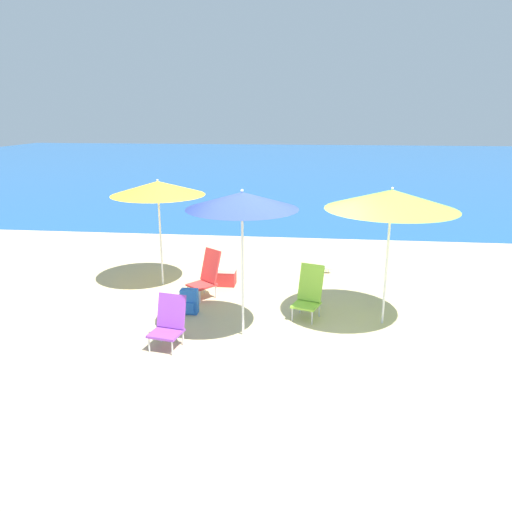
% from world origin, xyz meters
% --- Properties ---
extents(ground_plane, '(60.00, 60.00, 0.00)m').
position_xyz_m(ground_plane, '(0.00, 0.00, 0.00)').
color(ground_plane, '#C6B284').
extents(sea_water, '(60.00, 40.00, 0.01)m').
position_xyz_m(sea_water, '(0.00, 26.50, 0.00)').
color(sea_water, '#1E5699').
rests_on(sea_water, ground).
extents(beach_umbrella_yellow, '(1.79, 1.79, 2.10)m').
position_xyz_m(beach_umbrella_yellow, '(-2.35, 2.37, 1.93)').
color(beach_umbrella_yellow, white).
rests_on(beach_umbrella_yellow, ground).
extents(beach_umbrella_navy, '(1.65, 1.65, 2.26)m').
position_xyz_m(beach_umbrella_navy, '(-0.43, 0.22, 2.10)').
color(beach_umbrella_navy, white).
rests_on(beach_umbrella_navy, ground).
extents(beach_umbrella_lime, '(2.03, 2.03, 2.23)m').
position_xyz_m(beach_umbrella_lime, '(1.77, 0.91, 2.04)').
color(beach_umbrella_lime, white).
rests_on(beach_umbrella_lime, ground).
extents(beach_chair_lime, '(0.55, 0.63, 0.88)m').
position_xyz_m(beach_chair_lime, '(0.56, 1.07, 0.43)').
color(beach_chair_lime, silver).
rests_on(beach_chair_lime, ground).
extents(beach_chair_purple, '(0.52, 0.56, 0.76)m').
position_xyz_m(beach_chair_purple, '(-1.46, -0.26, 0.38)').
color(beach_chair_purple, silver).
rests_on(beach_chair_purple, ground).
extents(beach_chair_red, '(0.66, 0.68, 0.89)m').
position_xyz_m(beach_chair_red, '(-1.33, 1.79, 0.44)').
color(beach_chair_red, silver).
rests_on(beach_chair_red, ground).
extents(backpack_blue, '(0.29, 0.21, 0.43)m').
position_xyz_m(backpack_blue, '(-1.46, 0.96, 0.21)').
color(backpack_blue, blue).
rests_on(backpack_blue, ground).
extents(cooler_box, '(0.39, 0.34, 0.36)m').
position_xyz_m(cooler_box, '(-1.09, 2.48, 0.18)').
color(cooler_box, '#B72828').
rests_on(cooler_box, ground).
extents(seagull, '(0.27, 0.11, 0.23)m').
position_xyz_m(seagull, '(0.94, 3.44, 0.14)').
color(seagull, gold).
rests_on(seagull, ground).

